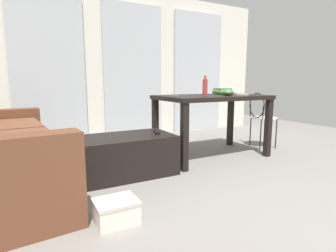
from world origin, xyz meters
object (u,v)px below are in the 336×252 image
wire_chair (260,114)px  tv_remote_primary (157,132)px  coffee_table (126,155)px  bottle_near (205,87)px  bowl (228,92)px  craft_table (212,104)px  scissors (174,95)px  tv_remote_on_table (243,94)px  book_stack (222,91)px  shoebox (116,211)px

wire_chair → tv_remote_primary: wire_chair is taller
coffee_table → tv_remote_primary: size_ratio=5.15×
bottle_near → bowl: size_ratio=1.71×
craft_table → scissors: bearing=163.0°
tv_remote_on_table → bowl: bearing=147.9°
book_stack → tv_remote_on_table: bearing=-84.4°
craft_table → tv_remote_primary: bearing=-169.4°
craft_table → wire_chair: wire_chair is taller
scissors → shoebox: bearing=-133.2°
bottle_near → craft_table: bearing=15.8°
wire_chair → scissors: bearing=175.4°
bowl → tv_remote_on_table: 0.24m
bowl → scissors: 0.67m
bottle_near → bowl: bearing=-24.8°
coffee_table → tv_remote_on_table: tv_remote_on_table is taller
coffee_table → tv_remote_primary: bearing=-0.8°
bottle_near → shoebox: bottle_near is taller
bowl → tv_remote_on_table: bowl is taller
tv_remote_primary → shoebox: size_ratio=0.65×
coffee_table → shoebox: coffee_table is taller
wire_chair → tv_remote_primary: bearing=-173.6°
bowl → shoebox: bearing=-152.5°
tv_remote_primary → shoebox: tv_remote_primary is taller
coffee_table → scissors: scissors is taller
bottle_near → coffee_table: bearing=-173.8°
tv_remote_primary → bowl: bearing=18.3°
wire_chair → bowl: size_ratio=5.64×
book_stack → tv_remote_primary: (-1.18, -0.35, -0.41)m
book_stack → wire_chair: bearing=-13.8°
bottle_near → scissors: bearing=150.6°
wire_chair → bowl: bowl is taller
coffee_table → book_stack: bearing=12.5°
tv_remote_primary → craft_table: bearing=28.8°
book_stack → scissors: bearing=-177.5°
scissors → coffee_table: bearing=-157.5°
book_stack → shoebox: bearing=-147.2°
coffee_table → scissors: size_ratio=8.26×
wire_chair → tv_remote_on_table: (-0.56, -0.21, 0.30)m
book_stack → scissors: size_ratio=2.43×
craft_table → wire_chair: 0.93m
coffee_table → shoebox: bearing=-113.9°
tv_remote_on_table → book_stack: bearing=67.1°
coffee_table → wire_chair: 2.16m
tv_remote_primary → bottle_near: bearing=27.7°
bowl → shoebox: 2.09m
coffee_table → craft_table: size_ratio=0.71×
wire_chair → scissors: wire_chair is taller
craft_table → bowl: bowl is taller
tv_remote_primary → coffee_table: bearing=-162.6°
craft_table → scissors: scissors is taller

